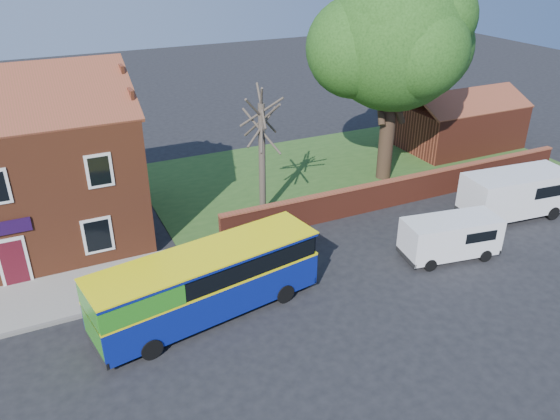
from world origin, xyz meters
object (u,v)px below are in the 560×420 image
bus (201,283)px  van_near (451,236)px  large_tree (394,43)px  van_far (515,192)px

bus → van_near: 11.79m
bus → large_tree: bearing=21.0°
large_tree → van_far: bearing=-67.7°
bus → van_near: bus is taller
bus → van_far: bearing=-5.9°
van_far → large_tree: bearing=118.2°
van_far → large_tree: size_ratio=0.47×
large_tree → van_near: bearing=-106.7°
van_near → van_far: bearing=26.2°
van_near → van_far: (5.87, 1.81, 0.29)m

